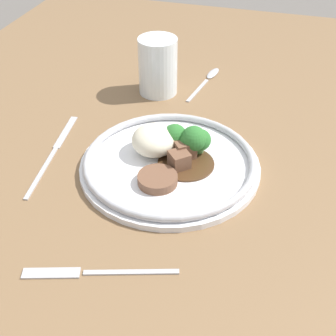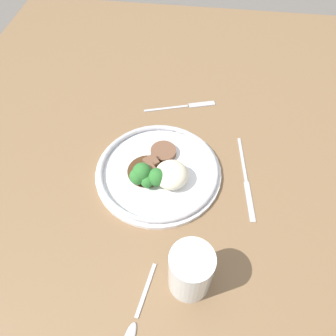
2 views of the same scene
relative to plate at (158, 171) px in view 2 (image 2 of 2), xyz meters
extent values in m
plane|color=#5B5651|center=(-0.01, -0.02, -0.05)|extent=(8.00, 8.00, 0.00)
cube|color=brown|center=(-0.01, -0.02, -0.03)|extent=(1.54, 1.19, 0.03)
cylinder|color=white|center=(-0.01, 0.00, -0.01)|extent=(0.29, 0.29, 0.01)
torus|color=#B2B2B7|center=(-0.01, 0.00, 0.00)|extent=(0.27, 0.27, 0.01)
ellipsoid|color=beige|center=(0.02, 0.03, 0.02)|extent=(0.07, 0.07, 0.05)
cylinder|color=brown|center=(-0.06, 0.00, 0.00)|extent=(0.06, 0.06, 0.01)
cylinder|color=#472D19|center=(0.00, -0.03, -0.01)|extent=(0.09, 0.09, 0.00)
cube|color=brown|center=(0.00, -0.02, 0.00)|extent=(0.03, 0.03, 0.02)
cube|color=brown|center=(-0.01, -0.02, 0.01)|extent=(0.04, 0.04, 0.03)
cube|color=brown|center=(0.02, -0.02, 0.01)|extent=(0.04, 0.04, 0.03)
cylinder|color=#5B8E47|center=(0.04, -0.02, 0.00)|extent=(0.01, 0.01, 0.01)
sphere|color=#2D702D|center=(0.04, -0.02, 0.02)|extent=(0.03, 0.03, 0.03)
cylinder|color=#5B8E47|center=(0.03, -0.03, 0.00)|extent=(0.01, 0.01, 0.02)
sphere|color=#2D702D|center=(0.03, -0.03, 0.03)|extent=(0.04, 0.04, 0.04)
cylinder|color=#5B8E47|center=(0.03, 0.00, 0.00)|extent=(0.01, 0.01, 0.01)
sphere|color=#2D702D|center=(0.03, 0.00, 0.02)|extent=(0.04, 0.04, 0.04)
cylinder|color=#5B8E47|center=(0.03, -0.04, 0.00)|extent=(0.01, 0.01, 0.01)
sphere|color=#2D702D|center=(0.03, -0.04, 0.02)|extent=(0.04, 0.04, 0.04)
cylinder|color=#5B8E47|center=(0.03, -0.03, 0.00)|extent=(0.01, 0.01, 0.01)
sphere|color=#2D702D|center=(0.03, -0.03, 0.02)|extent=(0.04, 0.04, 0.04)
cylinder|color=orange|center=(0.23, 0.09, 0.02)|extent=(0.07, 0.07, 0.06)
cylinder|color=white|center=(0.23, 0.09, 0.04)|extent=(0.08, 0.08, 0.11)
cube|color=#ADADB2|center=(-0.22, -0.01, -0.02)|extent=(0.04, 0.12, 0.00)
cube|color=#ADADB2|center=(-0.25, 0.08, -0.02)|extent=(0.04, 0.07, 0.00)
cube|color=#ADADB2|center=(-0.07, 0.19, -0.02)|extent=(0.14, 0.02, 0.00)
cube|color=#ADADB2|center=(0.04, 0.21, -0.02)|extent=(0.10, 0.02, 0.00)
cube|color=#ADADB2|center=(0.26, 0.02, -0.02)|extent=(0.10, 0.02, 0.00)
camera|label=1|loc=(-0.57, -0.16, 0.44)|focal=50.00mm
camera|label=2|loc=(0.43, 0.08, 0.59)|focal=35.00mm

